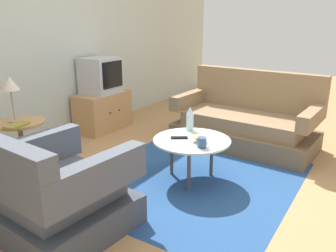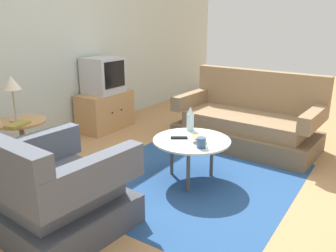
{
  "view_description": "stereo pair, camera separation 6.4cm",
  "coord_description": "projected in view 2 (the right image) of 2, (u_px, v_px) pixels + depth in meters",
  "views": [
    {
      "loc": [
        -2.9,
        -1.57,
        1.59
      ],
      "look_at": [
        -0.09,
        0.21,
        0.55
      ],
      "focal_mm": 36.92,
      "sensor_mm": 36.0,
      "label": 1
    },
    {
      "loc": [
        -2.87,
        -1.62,
        1.59
      ],
      "look_at": [
        -0.09,
        0.21,
        0.55
      ],
      "focal_mm": 36.92,
      "sensor_mm": 36.0,
      "label": 2
    }
  ],
  "objects": [
    {
      "name": "ground_plane",
      "position": [
        189.0,
        177.0,
        3.61
      ],
      "size": [
        16.0,
        16.0,
        0.0
      ],
      "primitive_type": "plane",
      "color": "#AD7F51"
    },
    {
      "name": "back_wall",
      "position": [
        40.0,
        38.0,
        4.37
      ],
      "size": [
        9.0,
        0.12,
        2.7
      ],
      "primitive_type": "cube",
      "color": "#B2BCB2",
      "rests_on": "ground"
    },
    {
      "name": "area_rug",
      "position": [
        191.0,
        180.0,
        3.55
      ],
      "size": [
        2.2,
        1.99,
        0.0
      ],
      "primitive_type": "cube",
      "color": "navy",
      "rests_on": "ground"
    },
    {
      "name": "armchair",
      "position": [
        56.0,
        195.0,
        2.63
      ],
      "size": [
        0.98,
        0.98,
        0.84
      ],
      "rotation": [
        0.0,
        0.0,
        -1.65
      ],
      "color": "#3E424B",
      "rests_on": "ground"
    },
    {
      "name": "couch",
      "position": [
        248.0,
        123.0,
        4.46
      ],
      "size": [
        0.95,
        1.81,
        0.94
      ],
      "rotation": [
        0.0,
        0.0,
        1.52
      ],
      "color": "brown",
      "rests_on": "ground"
    },
    {
      "name": "coffee_table",
      "position": [
        191.0,
        143.0,
        3.43
      ],
      "size": [
        0.77,
        0.77,
        0.44
      ],
      "color": "#B2C6C1",
      "rests_on": "ground"
    },
    {
      "name": "side_table",
      "position": [
        22.0,
        135.0,
        3.65
      ],
      "size": [
        0.51,
        0.51,
        0.57
      ],
      "color": "tan",
      "rests_on": "ground"
    },
    {
      "name": "tv_stand",
      "position": [
        105.0,
        111.0,
        5.13
      ],
      "size": [
        0.82,
        0.47,
        0.55
      ],
      "color": "tan",
      "rests_on": "ground"
    },
    {
      "name": "television",
      "position": [
        103.0,
        75.0,
        4.97
      ],
      "size": [
        0.51,
        0.45,
        0.51
      ],
      "color": "#B7B7BC",
      "rests_on": "tv_stand"
    },
    {
      "name": "table_lamp",
      "position": [
        12.0,
        86.0,
        3.48
      ],
      "size": [
        0.18,
        0.18,
        0.47
      ],
      "color": "#9E937A",
      "rests_on": "side_table"
    },
    {
      "name": "vase",
      "position": [
        190.0,
        119.0,
        3.67
      ],
      "size": [
        0.08,
        0.08,
        0.26
      ],
      "color": "silver",
      "rests_on": "coffee_table"
    },
    {
      "name": "mug",
      "position": [
        201.0,
        143.0,
        3.2
      ],
      "size": [
        0.14,
        0.09,
        0.1
      ],
      "color": "#335184",
      "rests_on": "coffee_table"
    },
    {
      "name": "bowl",
      "position": [
        198.0,
        139.0,
        3.35
      ],
      "size": [
        0.15,
        0.15,
        0.05
      ],
      "color": "tan",
      "rests_on": "coffee_table"
    },
    {
      "name": "tv_remote_dark",
      "position": [
        179.0,
        138.0,
        3.44
      ],
      "size": [
        0.13,
        0.16,
        0.02
      ],
      "rotation": [
        0.0,
        0.0,
        2.14
      ],
      "color": "black",
      "rests_on": "coffee_table"
    },
    {
      "name": "book",
      "position": [
        18.0,
        125.0,
        3.42
      ],
      "size": [
        0.26,
        0.19,
        0.03
      ],
      "rotation": [
        0.0,
        0.0,
        0.24
      ],
      "color": "olive",
      "rests_on": "side_table"
    }
  ]
}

